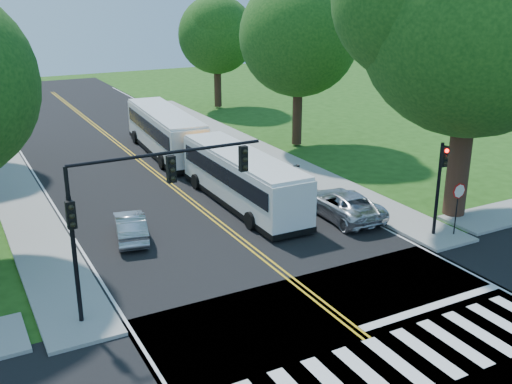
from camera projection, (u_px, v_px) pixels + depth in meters
ground at (387, 355)px, 19.16m from camera, size 140.00×140.00×0.00m
road at (181, 193)px, 34.15m from camera, size 14.00×96.00×0.01m
cross_road at (387, 355)px, 19.16m from camera, size 60.00×12.00×0.01m
center_line at (157, 174)px, 37.48m from camera, size 0.36×70.00×0.01m
edge_line_w at (45, 191)px, 34.45m from camera, size 0.12×70.00×0.01m
edge_line_e at (253, 160)px, 40.52m from camera, size 0.12×70.00×0.01m
crosswalk at (398, 363)px, 18.74m from camera, size 12.60×3.00×0.01m
stop_bar at (433, 306)px, 22.05m from camera, size 6.60×0.40×0.01m
sidewalk_nw at (10, 180)px, 36.26m from camera, size 2.60×40.00×0.15m
sidewalk_ne at (252, 147)px, 43.67m from camera, size 2.60×40.00×0.15m
tree_ne_big at (475, 22)px, 27.60m from camera, size 10.80×10.80×14.91m
tree_east_mid at (299, 36)px, 41.73m from camera, size 8.40×8.40×11.93m
tree_east_far at (217, 35)px, 55.84m from camera, size 7.20×7.20×10.34m
signal_nw at (140, 196)px, 20.47m from camera, size 7.15×0.46×5.66m
signal_ne at (440, 177)px, 27.22m from camera, size 0.30×0.46×4.40m
stop_sign at (458, 196)px, 27.50m from camera, size 0.76×0.08×2.53m
bus_lead at (242, 178)px, 31.89m from camera, size 2.75×11.03×2.84m
bus_follow at (165, 131)px, 41.69m from camera, size 3.44×11.88×3.03m
hatchback at (130, 226)px, 27.74m from camera, size 2.09×4.04×1.27m
suv at (343, 204)px, 30.33m from camera, size 2.56×5.21×1.42m
dark_sedan at (263, 169)px, 36.22m from camera, size 2.93×4.96×1.35m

